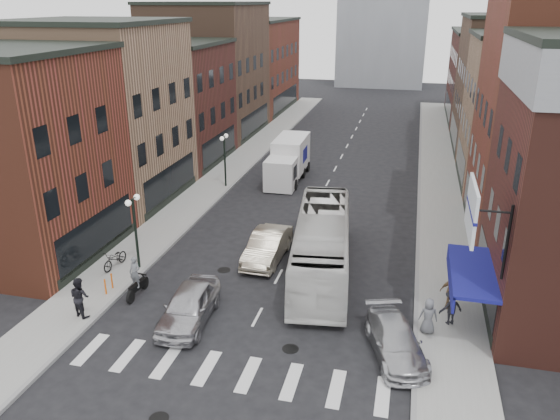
% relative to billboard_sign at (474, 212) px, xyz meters
% --- Properties ---
extents(ground, '(160.00, 160.00, 0.00)m').
position_rel_billboard_sign_xyz_m(ground, '(-8.59, -0.50, -6.13)').
color(ground, black).
rests_on(ground, ground).
extents(sidewalk_left, '(3.00, 74.00, 0.15)m').
position_rel_billboard_sign_xyz_m(sidewalk_left, '(-17.09, 21.50, -6.06)').
color(sidewalk_left, gray).
rests_on(sidewalk_left, ground).
extents(sidewalk_right, '(3.00, 74.00, 0.15)m').
position_rel_billboard_sign_xyz_m(sidewalk_right, '(-0.09, 21.50, -6.06)').
color(sidewalk_right, gray).
rests_on(sidewalk_right, ground).
extents(curb_left, '(0.20, 74.00, 0.16)m').
position_rel_billboard_sign_xyz_m(curb_left, '(-15.59, 21.50, -6.13)').
color(curb_left, gray).
rests_on(curb_left, ground).
extents(curb_right, '(0.20, 74.00, 0.16)m').
position_rel_billboard_sign_xyz_m(curb_right, '(-1.59, 21.50, -6.13)').
color(curb_right, gray).
rests_on(curb_right, ground).
extents(crosswalk_stripes, '(12.00, 2.20, 0.01)m').
position_rel_billboard_sign_xyz_m(crosswalk_stripes, '(-8.59, -3.50, -6.13)').
color(crosswalk_stripes, silver).
rests_on(crosswalk_stripes, ground).
extents(bldg_left_near, '(10.30, 9.20, 11.30)m').
position_rel_billboard_sign_xyz_m(bldg_left_near, '(-23.58, 4.00, -0.48)').
color(bldg_left_near, brown).
rests_on(bldg_left_near, ground).
extents(bldg_left_mid_a, '(10.30, 10.20, 12.30)m').
position_rel_billboard_sign_xyz_m(bldg_left_mid_a, '(-23.58, 13.50, 0.02)').
color(bldg_left_mid_a, '#936E51').
rests_on(bldg_left_mid_a, ground).
extents(bldg_left_mid_b, '(10.30, 10.20, 10.30)m').
position_rel_billboard_sign_xyz_m(bldg_left_mid_b, '(-23.58, 23.50, -0.98)').
color(bldg_left_mid_b, '#4A211A').
rests_on(bldg_left_mid_b, ground).
extents(bldg_left_far_a, '(10.30, 12.20, 13.30)m').
position_rel_billboard_sign_xyz_m(bldg_left_far_a, '(-23.58, 34.50, 0.52)').
color(bldg_left_far_a, '#503728').
rests_on(bldg_left_far_a, ground).
extents(bldg_left_far_b, '(10.30, 16.20, 11.30)m').
position_rel_billboard_sign_xyz_m(bldg_left_far_b, '(-23.58, 48.50, -0.48)').
color(bldg_left_far_b, brown).
rests_on(bldg_left_far_b, ground).
extents(bldg_right_mid_b, '(10.30, 10.20, 11.30)m').
position_rel_billboard_sign_xyz_m(bldg_right_mid_b, '(6.41, 23.50, -0.48)').
color(bldg_right_mid_b, '#936E51').
rests_on(bldg_right_mid_b, ground).
extents(bldg_right_far_a, '(10.30, 12.20, 12.30)m').
position_rel_billboard_sign_xyz_m(bldg_right_far_a, '(6.41, 34.50, 0.02)').
color(bldg_right_far_a, '#503728').
rests_on(bldg_right_far_a, ground).
extents(bldg_right_far_b, '(10.30, 16.20, 10.30)m').
position_rel_billboard_sign_xyz_m(bldg_right_far_b, '(6.41, 48.50, -0.98)').
color(bldg_right_far_b, '#4A211A').
rests_on(bldg_right_far_b, ground).
extents(awning_blue, '(1.80, 5.00, 0.78)m').
position_rel_billboard_sign_xyz_m(awning_blue, '(0.34, 2.00, -3.50)').
color(awning_blue, navy).
rests_on(awning_blue, ground).
extents(billboard_sign, '(1.52, 3.00, 3.70)m').
position_rel_billboard_sign_xyz_m(billboard_sign, '(0.00, 0.00, 0.00)').
color(billboard_sign, black).
rests_on(billboard_sign, ground).
extents(streetlamp_near, '(0.32, 1.22, 4.11)m').
position_rel_billboard_sign_xyz_m(streetlamp_near, '(-15.99, 3.50, -3.22)').
color(streetlamp_near, black).
rests_on(streetlamp_near, ground).
extents(streetlamp_far, '(0.32, 1.22, 4.11)m').
position_rel_billboard_sign_xyz_m(streetlamp_far, '(-15.99, 17.50, -3.22)').
color(streetlamp_far, black).
rests_on(streetlamp_far, ground).
extents(bike_rack, '(0.08, 0.68, 0.80)m').
position_rel_billboard_sign_xyz_m(bike_rack, '(-16.19, 0.80, -5.58)').
color(bike_rack, '#D8590C').
rests_on(bike_rack, sidewalk_left).
extents(box_truck, '(2.38, 7.49, 3.24)m').
position_rel_billboard_sign_xyz_m(box_truck, '(-11.79, 20.55, -4.53)').
color(box_truck, white).
rests_on(box_truck, ground).
extents(motorcycle_rider, '(0.61, 2.05, 2.09)m').
position_rel_billboard_sign_xyz_m(motorcycle_rider, '(-14.75, 0.92, -5.15)').
color(motorcycle_rider, black).
rests_on(motorcycle_rider, ground).
extents(transit_bus, '(4.07, 11.62, 3.17)m').
position_rel_billboard_sign_xyz_m(transit_bus, '(-6.53, 5.56, -4.55)').
color(transit_bus, silver).
rests_on(transit_bus, ground).
extents(sedan_left_near, '(2.20, 4.84, 1.61)m').
position_rel_billboard_sign_xyz_m(sedan_left_near, '(-11.42, -0.55, -5.33)').
color(sedan_left_near, '#B5B5BA').
rests_on(sedan_left_near, ground).
extents(sedan_left_far, '(1.83, 4.92, 1.60)m').
position_rel_billboard_sign_xyz_m(sedan_left_far, '(-9.67, 6.30, -5.33)').
color(sedan_left_far, beige).
rests_on(sedan_left_far, ground).
extents(curb_car, '(3.16, 4.90, 1.32)m').
position_rel_billboard_sign_xyz_m(curb_car, '(-2.40, -0.88, -5.47)').
color(curb_car, '#ABACB0').
rests_on(curb_car, ground).
extents(parked_bicycle, '(0.87, 1.96, 1.00)m').
position_rel_billboard_sign_xyz_m(parked_bicycle, '(-17.18, 3.19, -5.49)').
color(parked_bicycle, black).
rests_on(parked_bicycle, sidewalk_left).
extents(ped_left_solo, '(1.04, 0.80, 1.88)m').
position_rel_billboard_sign_xyz_m(ped_left_solo, '(-16.23, -1.47, -5.04)').
color(ped_left_solo, black).
rests_on(ped_left_solo, sidewalk_left).
extents(ped_right_a, '(1.17, 0.90, 1.62)m').
position_rel_billboard_sign_xyz_m(ped_right_a, '(-0.17, 1.81, -5.17)').
color(ped_right_a, black).
rests_on(ped_right_a, sidewalk_right).
extents(ped_right_b, '(1.07, 0.55, 1.81)m').
position_rel_billboard_sign_xyz_m(ped_right_b, '(-0.09, 3.08, -5.08)').
color(ped_right_b, olive).
rests_on(ped_right_b, sidewalk_right).
extents(ped_right_c, '(0.82, 0.57, 1.60)m').
position_rel_billboard_sign_xyz_m(ped_right_c, '(-1.14, 0.87, -5.18)').
color(ped_right_c, slate).
rests_on(ped_right_c, sidewalk_right).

